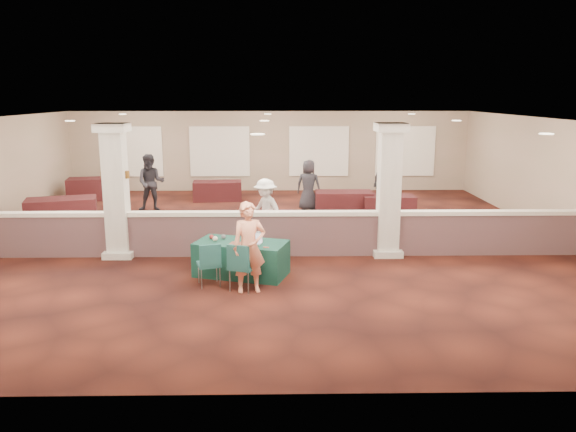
{
  "coord_description": "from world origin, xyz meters",
  "views": [
    {
      "loc": [
        0.35,
        -14.7,
        3.86
      ],
      "look_at": [
        0.58,
        -2.0,
        1.09
      ],
      "focal_mm": 35.0,
      "sensor_mm": 36.0,
      "label": 1
    }
  ],
  "objects_px": {
    "far_table_front_center": "(264,225)",
    "attendee_d": "(309,185)",
    "attendee_c": "(381,184)",
    "far_table_front_left": "(62,212)",
    "far_table_back_right": "(344,203)",
    "attendee_b": "(266,210)",
    "conf_chair_side": "(209,261)",
    "far_table_back_center": "(217,191)",
    "near_table": "(241,258)",
    "far_table_back_left": "(96,189)",
    "conf_chair_main": "(241,263)",
    "woman": "(249,247)",
    "far_table_front_right": "(389,206)",
    "attendee_a": "(151,183)"
  },
  "relations": [
    {
      "from": "far_table_front_right",
      "to": "attendee_a",
      "type": "distance_m",
      "value": 7.93
    },
    {
      "from": "woman",
      "to": "far_table_back_left",
      "type": "relative_size",
      "value": 0.92
    },
    {
      "from": "conf_chair_main",
      "to": "far_table_back_left",
      "type": "relative_size",
      "value": 0.5
    },
    {
      "from": "far_table_front_center",
      "to": "attendee_a",
      "type": "bearing_deg",
      "value": 136.31
    },
    {
      "from": "attendee_c",
      "to": "attendee_d",
      "type": "relative_size",
      "value": 0.95
    },
    {
      "from": "near_table",
      "to": "conf_chair_side",
      "type": "distance_m",
      "value": 0.97
    },
    {
      "from": "attendee_c",
      "to": "far_table_front_left",
      "type": "bearing_deg",
      "value": 140.34
    },
    {
      "from": "far_table_back_center",
      "to": "near_table",
      "type": "bearing_deg",
      "value": -80.69
    },
    {
      "from": "far_table_front_left",
      "to": "far_table_back_right",
      "type": "xyz_separation_m",
      "value": [
        8.66,
        1.42,
        -0.03
      ]
    },
    {
      "from": "near_table",
      "to": "attendee_a",
      "type": "height_order",
      "value": "attendee_a"
    },
    {
      "from": "conf_chair_main",
      "to": "far_table_front_right",
      "type": "bearing_deg",
      "value": 79.98
    },
    {
      "from": "far_table_front_left",
      "to": "far_table_front_right",
      "type": "height_order",
      "value": "far_table_front_left"
    },
    {
      "from": "far_table_back_center",
      "to": "attendee_b",
      "type": "distance_m",
      "value": 6.15
    },
    {
      "from": "conf_chair_side",
      "to": "woman",
      "type": "distance_m",
      "value": 0.95
    },
    {
      "from": "woman",
      "to": "far_table_front_center",
      "type": "height_order",
      "value": "woman"
    },
    {
      "from": "far_table_front_right",
      "to": "attendee_d",
      "type": "xyz_separation_m",
      "value": [
        -2.55,
        0.97,
        0.52
      ]
    },
    {
      "from": "attendee_b",
      "to": "attendee_d",
      "type": "xyz_separation_m",
      "value": [
        1.36,
        3.96,
        0.03
      ]
    },
    {
      "from": "far_table_front_right",
      "to": "far_table_back_left",
      "type": "distance_m",
      "value": 10.89
    },
    {
      "from": "conf_chair_side",
      "to": "far_table_back_left",
      "type": "height_order",
      "value": "conf_chair_side"
    },
    {
      "from": "woman",
      "to": "far_table_front_left",
      "type": "height_order",
      "value": "woman"
    },
    {
      "from": "far_table_front_center",
      "to": "far_table_back_left",
      "type": "distance_m",
      "value": 8.72
    },
    {
      "from": "far_table_front_center",
      "to": "attendee_b",
      "type": "bearing_deg",
      "value": -78.18
    },
    {
      "from": "conf_chair_side",
      "to": "far_table_front_left",
      "type": "height_order",
      "value": "conf_chair_side"
    },
    {
      "from": "far_table_front_left",
      "to": "attendee_d",
      "type": "relative_size",
      "value": 1.17
    },
    {
      "from": "near_table",
      "to": "attendee_b",
      "type": "relative_size",
      "value": 1.16
    },
    {
      "from": "near_table",
      "to": "conf_chair_side",
      "type": "bearing_deg",
      "value": -111.63
    },
    {
      "from": "far_table_front_center",
      "to": "far_table_back_left",
      "type": "relative_size",
      "value": 0.86
    },
    {
      "from": "conf_chair_main",
      "to": "far_table_front_center",
      "type": "distance_m",
      "value": 4.35
    },
    {
      "from": "attendee_b",
      "to": "attendee_d",
      "type": "distance_m",
      "value": 4.19
    },
    {
      "from": "far_table_front_left",
      "to": "far_table_back_center",
      "type": "relative_size",
      "value": 1.14
    },
    {
      "from": "far_table_back_right",
      "to": "attendee_d",
      "type": "height_order",
      "value": "attendee_d"
    },
    {
      "from": "far_table_back_left",
      "to": "attendee_a",
      "type": "xyz_separation_m",
      "value": [
        2.58,
        -2.16,
        0.56
      ]
    },
    {
      "from": "far_table_front_center",
      "to": "attendee_d",
      "type": "xyz_separation_m",
      "value": [
        1.42,
        3.66,
        0.52
      ]
    },
    {
      "from": "far_table_front_right",
      "to": "conf_chair_main",
      "type": "bearing_deg",
      "value": -121.57
    },
    {
      "from": "far_table_front_center",
      "to": "far_table_back_center",
      "type": "distance_m",
      "value": 5.82
    },
    {
      "from": "conf_chair_main",
      "to": "attendee_d",
      "type": "height_order",
      "value": "attendee_d"
    },
    {
      "from": "far_table_back_left",
      "to": "attendee_c",
      "type": "bearing_deg",
      "value": -9.67
    },
    {
      "from": "far_table_front_center",
      "to": "far_table_back_center",
      "type": "height_order",
      "value": "far_table_back_center"
    },
    {
      "from": "attendee_d",
      "to": "attendee_a",
      "type": "bearing_deg",
      "value": 17.07
    },
    {
      "from": "far_table_back_right",
      "to": "far_table_back_center",
      "type": "bearing_deg",
      "value": 150.42
    },
    {
      "from": "conf_chair_side",
      "to": "attendee_c",
      "type": "distance_m",
      "value": 9.53
    },
    {
      "from": "far_table_back_center",
      "to": "attendee_c",
      "type": "relative_size",
      "value": 1.08
    },
    {
      "from": "near_table",
      "to": "attendee_a",
      "type": "distance_m",
      "value": 7.83
    },
    {
      "from": "near_table",
      "to": "attendee_d",
      "type": "relative_size",
      "value": 1.13
    },
    {
      "from": "conf_chair_main",
      "to": "attendee_d",
      "type": "xyz_separation_m",
      "value": [
        1.77,
        7.99,
        0.28
      ]
    },
    {
      "from": "woman",
      "to": "far_table_back_center",
      "type": "bearing_deg",
      "value": 88.32
    },
    {
      "from": "conf_chair_side",
      "to": "attendee_c",
      "type": "xyz_separation_m",
      "value": [
        4.95,
        8.13,
        0.28
      ]
    },
    {
      "from": "far_table_front_right",
      "to": "far_table_back_left",
      "type": "relative_size",
      "value": 0.84
    },
    {
      "from": "conf_chair_main",
      "to": "far_table_back_center",
      "type": "height_order",
      "value": "conf_chair_main"
    },
    {
      "from": "attendee_a",
      "to": "far_table_back_center",
      "type": "bearing_deg",
      "value": 39.06
    }
  ]
}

